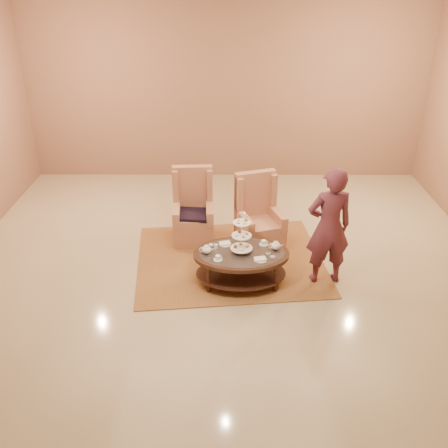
{
  "coord_description": "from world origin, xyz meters",
  "views": [
    {
      "loc": [
        -0.0,
        -6.03,
        4.01
      ],
      "look_at": [
        -0.03,
        0.2,
        0.77
      ],
      "focal_mm": 40.0,
      "sensor_mm": 36.0,
      "label": 1
    }
  ],
  "objects_px": {
    "tea_table": "(241,258)",
    "armchair_right": "(258,223)",
    "armchair_left": "(193,216)",
    "person": "(329,227)"
  },
  "relations": [
    {
      "from": "armchair_left",
      "to": "armchair_right",
      "type": "relative_size",
      "value": 0.99
    },
    {
      "from": "tea_table",
      "to": "armchair_right",
      "type": "bearing_deg",
      "value": 72.38
    },
    {
      "from": "tea_table",
      "to": "person",
      "type": "distance_m",
      "value": 1.27
    },
    {
      "from": "person",
      "to": "armchair_left",
      "type": "bearing_deg",
      "value": -41.49
    },
    {
      "from": "armchair_left",
      "to": "person",
      "type": "bearing_deg",
      "value": -36.01
    },
    {
      "from": "tea_table",
      "to": "person",
      "type": "bearing_deg",
      "value": 0.95
    },
    {
      "from": "person",
      "to": "tea_table",
      "type": "bearing_deg",
      "value": -5.38
    },
    {
      "from": "tea_table",
      "to": "armchair_right",
      "type": "xyz_separation_m",
      "value": [
        0.29,
        1.06,
        -0.0
      ]
    },
    {
      "from": "armchair_left",
      "to": "person",
      "type": "relative_size",
      "value": 0.69
    },
    {
      "from": "tea_table",
      "to": "armchair_right",
      "type": "distance_m",
      "value": 1.1
    }
  ]
}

